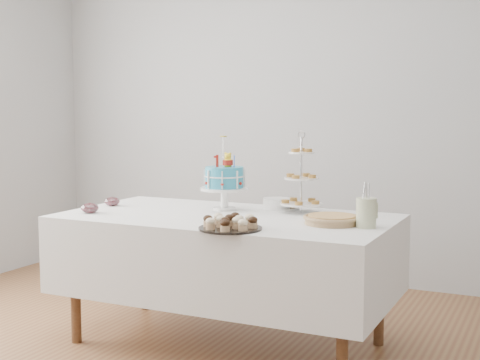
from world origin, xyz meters
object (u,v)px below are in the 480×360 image
at_px(birthday_cake, 224,190).
at_px(tiered_stand, 301,179).
at_px(cupcake_tray, 230,222).
at_px(plate_stack, 277,204).
at_px(utensil_pitcher, 366,212).
at_px(pie, 332,219).
at_px(table, 227,254).
at_px(jam_bowl_b, 112,202).
at_px(pastry_plate, 284,206).
at_px(jam_bowl_a, 90,208).

bearing_deg(birthday_cake, tiered_stand, -8.56).
distance_m(birthday_cake, cupcake_tray, 0.68).
xyz_separation_m(cupcake_tray, plate_stack, (-0.06, 0.76, -0.00)).
bearing_deg(utensil_pitcher, cupcake_tray, -168.74).
bearing_deg(pie, table, 178.40).
bearing_deg(tiered_stand, jam_bowl_b, -168.09).
relative_size(plate_stack, jam_bowl_b, 1.77).
bearing_deg(jam_bowl_b, pastry_plate, 19.43).
bearing_deg(tiered_stand, plate_stack, 157.81).
distance_m(pie, utensil_pitcher, 0.20).
relative_size(table, plate_stack, 11.18).
distance_m(pastry_plate, jam_bowl_a, 1.18).
xyz_separation_m(tiered_stand, pastry_plate, (-0.16, 0.11, -0.19)).
bearing_deg(cupcake_tray, jam_bowl_b, 157.80).
bearing_deg(pie, utensil_pitcher, -7.41).
bearing_deg(birthday_cake, pie, -35.83).
bearing_deg(pastry_plate, birthday_cake, -145.22).
bearing_deg(cupcake_tray, pie, 42.18).
relative_size(table, jam_bowl_a, 18.29).
bearing_deg(cupcake_tray, tiered_stand, 79.17).
height_order(birthday_cake, pastry_plate, birthday_cake).
distance_m(cupcake_tray, tiered_stand, 0.72).
relative_size(pie, tiered_stand, 0.63).
relative_size(cupcake_tray, jam_bowl_b, 3.39).
relative_size(table, pie, 6.20).
xyz_separation_m(cupcake_tray, pastry_plate, (-0.03, 0.80, -0.02)).
bearing_deg(tiered_stand, jam_bowl_a, -153.88).
bearing_deg(pie, jam_bowl_a, -169.98).
relative_size(jam_bowl_b, utensil_pitcher, 0.41).
relative_size(birthday_cake, plate_stack, 2.65).
height_order(table, pastry_plate, pastry_plate).
bearing_deg(table, tiered_stand, 38.87).
distance_m(cupcake_tray, utensil_pitcher, 0.71).
height_order(table, birthday_cake, birthday_cake).
distance_m(jam_bowl_b, utensil_pitcher, 1.68).
height_order(table, plate_stack, plate_stack).
bearing_deg(pastry_plate, table, -116.30).
height_order(plate_stack, jam_bowl_a, plate_stack).
bearing_deg(birthday_cake, jam_bowl_a, -166.27).
bearing_deg(birthday_cake, cupcake_tray, -81.11).
xyz_separation_m(cupcake_tray, utensil_pitcher, (0.62, 0.36, 0.05)).
bearing_deg(birthday_cake, utensil_pitcher, -34.25).
xyz_separation_m(pastry_plate, jam_bowl_b, (-1.04, -0.37, 0.01)).
xyz_separation_m(jam_bowl_b, utensil_pitcher, (1.68, -0.08, 0.06)).
distance_m(cupcake_tray, pie, 0.57).
bearing_deg(pastry_plate, tiered_stand, -35.98).
relative_size(table, cupcake_tray, 5.83).
height_order(pastry_plate, jam_bowl_b, jam_bowl_b).
distance_m(cupcake_tray, plate_stack, 0.76).
bearing_deg(plate_stack, jam_bowl_b, -161.97).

